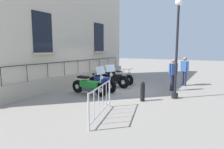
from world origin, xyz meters
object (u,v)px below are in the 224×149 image
Objects in this scene: pedestrian_standing at (184,69)px; bollard at (143,91)px; motorcycle_silver at (122,77)px; crowd_barrier at (101,100)px; motorcycle_black at (114,79)px; lamppost at (177,46)px; motorcycle_green at (89,85)px; motorcycle_blue at (102,82)px; pedestrian_walking at (173,73)px.

bollard is at bearing -101.69° from pedestrian_standing.
motorcycle_silver is 0.89× the size of crowd_barrier.
pedestrian_standing reaches higher than motorcycle_black.
lamppost is at bearing 46.94° from bollard.
motorcycle_green is 1.02× the size of motorcycle_black.
crowd_barrier is (2.13, -5.71, 0.13)m from motorcycle_silver.
lamppost is at bearing 66.36° from crowd_barrier.
bollard is at bearing 3.48° from motorcycle_green.
lamppost reaches higher than motorcycle_silver.
motorcycle_blue reaches higher than bollard.
motorcycle_silver is at bearing -160.87° from pedestrian_standing.
motorcycle_silver is at bearing 150.70° from lamppost.
motorcycle_silver is 4.66m from lamppost.
motorcycle_green reaches higher than motorcycle_black.
pedestrian_walking is (3.19, 0.62, 0.52)m from motorcycle_black.
motorcycle_blue is 2.34m from motorcycle_silver.
motorcycle_blue reaches higher than motorcycle_silver.
pedestrian_standing reaches higher than motorcycle_blue.
pedestrian_standing is at bearing 19.13° from motorcycle_silver.
pedestrian_standing reaches higher than motorcycle_green.
motorcycle_blue is 3.98m from crowd_barrier.
pedestrian_standing is at bearing 45.23° from motorcycle_blue.
pedestrian_standing is at bearing 78.38° from crowd_barrier.
bollard is at bearing 78.50° from crowd_barrier.
bollard is 4.61m from pedestrian_standing.
motorcycle_black is 1.20× the size of pedestrian_standing.
motorcycle_blue is 1.21× the size of pedestrian_standing.
motorcycle_blue is 1.16m from motorcycle_black.
motorcycle_blue is 2.77m from bollard.
motorcycle_blue is 0.48× the size of lamppost.
lamppost is 2.48m from bollard.
motorcycle_silver is at bearing 129.01° from bollard.
motorcycle_black is 1.19m from motorcycle_silver.
motorcycle_silver is at bearing 170.18° from pedestrian_walking.
lamppost is at bearing -74.31° from pedestrian_walking.
motorcycle_silver reaches higher than bollard.
pedestrian_walking reaches higher than motorcycle_green.
pedestrian_standing reaches higher than crowd_barrier.
crowd_barrier is at bearing -46.98° from motorcycle_green.
bollard is at bearing -133.06° from lamppost.
pedestrian_standing is 1.02× the size of pedestrian_walking.
motorcycle_green is 2.66m from bollard.
motorcycle_green reaches higher than motorcycle_silver.
lamppost reaches higher than motorcycle_green.
pedestrian_walking reaches higher than motorcycle_silver.
crowd_barrier is (2.15, -2.30, 0.12)m from motorcycle_green.
motorcycle_black is at bearing -169.03° from pedestrian_walking.
motorcycle_black is 0.48× the size of lamppost.
pedestrian_walking reaches higher than bollard.
motorcycle_black is at bearing 140.88° from bollard.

